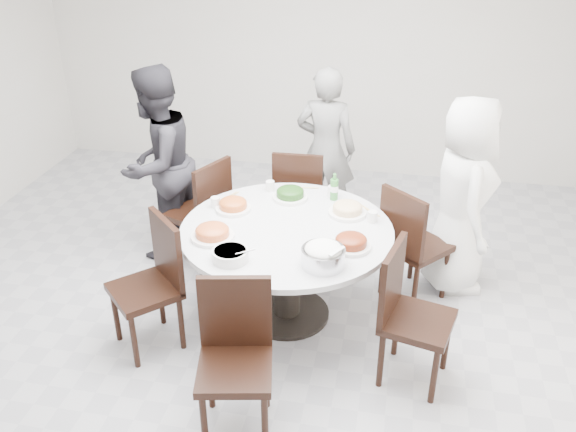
% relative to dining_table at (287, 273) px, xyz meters
% --- Properties ---
extents(floor, '(6.00, 6.00, 0.01)m').
position_rel_dining_table_xyz_m(floor, '(-0.21, -0.21, -0.38)').
color(floor, '#A7A7AC').
rests_on(floor, ground).
extents(wall_back, '(6.00, 0.01, 2.80)m').
position_rel_dining_table_xyz_m(wall_back, '(-0.21, 2.79, 1.02)').
color(wall_back, beige).
rests_on(wall_back, ground).
extents(dining_table, '(1.50, 1.50, 0.75)m').
position_rel_dining_table_xyz_m(dining_table, '(0.00, 0.00, 0.00)').
color(dining_table, silver).
rests_on(dining_table, floor).
extents(chair_ne, '(0.59, 0.59, 0.95)m').
position_rel_dining_table_xyz_m(chair_ne, '(0.92, 0.44, 0.10)').
color(chair_ne, black).
rests_on(chair_ne, floor).
extents(chair_n, '(0.43, 0.43, 0.95)m').
position_rel_dining_table_xyz_m(chair_n, '(-0.09, 1.05, 0.10)').
color(chair_n, black).
rests_on(chair_n, floor).
extents(chair_nw, '(0.56, 0.56, 0.95)m').
position_rel_dining_table_xyz_m(chair_nw, '(-0.88, 0.62, 0.10)').
color(chair_nw, black).
rests_on(chair_nw, floor).
extents(chair_sw, '(0.59, 0.59, 0.95)m').
position_rel_dining_table_xyz_m(chair_sw, '(-0.88, -0.51, 0.10)').
color(chair_sw, black).
rests_on(chair_sw, floor).
extents(chair_s, '(0.50, 0.50, 0.95)m').
position_rel_dining_table_xyz_m(chair_s, '(-0.07, -1.13, 0.10)').
color(chair_s, black).
rests_on(chair_s, floor).
extents(chair_se, '(0.51, 0.51, 0.95)m').
position_rel_dining_table_xyz_m(chair_se, '(0.94, -0.50, 0.10)').
color(chair_se, black).
rests_on(chair_se, floor).
extents(diner_right, '(0.63, 0.84, 1.57)m').
position_rel_dining_table_xyz_m(diner_right, '(1.23, 0.68, 0.41)').
color(diner_right, white).
rests_on(diner_right, floor).
extents(diner_middle, '(0.58, 0.40, 1.51)m').
position_rel_dining_table_xyz_m(diner_middle, '(0.07, 1.50, 0.38)').
color(diner_middle, black).
rests_on(diner_middle, floor).
extents(diner_left, '(0.80, 0.93, 1.64)m').
position_rel_dining_table_xyz_m(diner_left, '(-1.25, 0.74, 0.45)').
color(diner_left, black).
rests_on(diner_left, floor).
extents(dish_greens, '(0.27, 0.27, 0.07)m').
position_rel_dining_table_xyz_m(dish_greens, '(-0.06, 0.46, 0.41)').
color(dish_greens, white).
rests_on(dish_greens, dining_table).
extents(dish_pale, '(0.28, 0.28, 0.07)m').
position_rel_dining_table_xyz_m(dish_pale, '(0.39, 0.29, 0.41)').
color(dish_pale, white).
rests_on(dish_pale, dining_table).
extents(dish_orange, '(0.26, 0.26, 0.07)m').
position_rel_dining_table_xyz_m(dish_orange, '(-0.44, 0.19, 0.41)').
color(dish_orange, white).
rests_on(dish_orange, dining_table).
extents(dish_redbrown, '(0.27, 0.27, 0.07)m').
position_rel_dining_table_xyz_m(dish_redbrown, '(0.47, -0.18, 0.41)').
color(dish_redbrown, white).
rests_on(dish_redbrown, dining_table).
extents(dish_tofu, '(0.30, 0.30, 0.08)m').
position_rel_dining_table_xyz_m(dish_tofu, '(-0.47, -0.23, 0.41)').
color(dish_tofu, white).
rests_on(dish_tofu, dining_table).
extents(rice_bowl, '(0.28, 0.28, 0.12)m').
position_rel_dining_table_xyz_m(rice_bowl, '(0.32, -0.43, 0.43)').
color(rice_bowl, silver).
rests_on(rice_bowl, dining_table).
extents(soup_bowl, '(0.23, 0.23, 0.07)m').
position_rel_dining_table_xyz_m(soup_bowl, '(-0.27, -0.48, 0.41)').
color(soup_bowl, white).
rests_on(soup_bowl, dining_table).
extents(beverage_bottle, '(0.06, 0.06, 0.21)m').
position_rel_dining_table_xyz_m(beverage_bottle, '(0.27, 0.51, 0.48)').
color(beverage_bottle, '#327E32').
rests_on(beverage_bottle, dining_table).
extents(tea_cups, '(0.07, 0.07, 0.08)m').
position_rel_dining_table_xyz_m(tea_cups, '(-0.02, 0.63, 0.42)').
color(tea_cups, white).
rests_on(tea_cups, dining_table).
extents(chopsticks, '(0.24, 0.04, 0.01)m').
position_rel_dining_table_xyz_m(chopsticks, '(-0.00, 0.65, 0.38)').
color(chopsticks, tan).
rests_on(chopsticks, dining_table).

